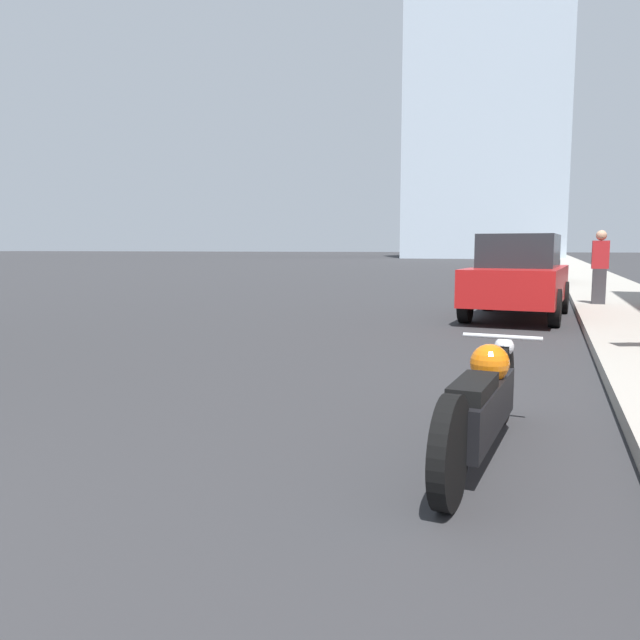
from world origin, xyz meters
name	(u,v)px	position (x,y,z in m)	size (l,w,h in m)	color
sidewalk	(581,271)	(5.92, 40.00, 0.07)	(2.49, 240.00, 0.15)	#9E998E
distant_tower	(493,61)	(-4.18, 91.74, 26.83)	(20.54, 20.54, 53.65)	silver
motorcycle	(482,402)	(3.68, 4.48, 0.38)	(0.62, 2.55, 0.75)	black
parked_car_red	(519,276)	(3.51, 13.51, 0.86)	(2.05, 4.34, 1.70)	red
parked_car_black	(533,264)	(3.52, 25.33, 0.81)	(2.08, 4.53, 1.60)	black
parked_car_white	(538,258)	(3.54, 36.10, 0.86)	(2.01, 4.44, 1.73)	silver
pedestrian	(600,266)	(5.18, 15.78, 1.01)	(0.36, 0.24, 1.68)	#38383D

